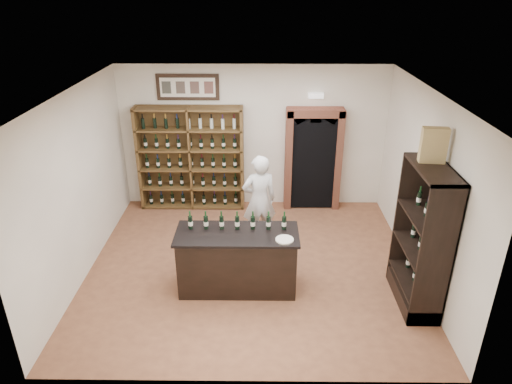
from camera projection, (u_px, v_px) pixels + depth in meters
floor at (251, 266)px, 7.88m from camera, size 5.50×5.50×0.00m
ceiling at (250, 93)px, 6.61m from camera, size 5.50×5.50×0.00m
wall_back at (253, 137)px, 9.51m from camera, size 5.50×0.04×3.00m
wall_left at (79, 186)px, 7.27m from camera, size 0.04×5.00×3.00m
wall_right at (424, 187)px, 7.22m from camera, size 0.04×5.00×3.00m
wine_shelf at (191, 158)px, 9.54m from camera, size 2.20×0.38×2.20m
framed_picture at (188, 87)px, 9.06m from camera, size 1.25×0.04×0.52m
arched_doorway at (313, 157)px, 9.50m from camera, size 1.17×0.35×2.17m
emergency_light at (316, 96)px, 9.05m from camera, size 0.30×0.10×0.10m
tasting_counter at (237, 261)px, 7.13m from camera, size 1.88×0.78×1.00m
counter_bottle_0 at (190, 222)px, 7.00m from camera, size 0.07×0.07×0.30m
counter_bottle_1 at (206, 222)px, 6.99m from camera, size 0.07×0.07×0.30m
counter_bottle_2 at (222, 223)px, 6.99m from camera, size 0.07×0.07×0.30m
counter_bottle_3 at (237, 223)px, 6.99m from camera, size 0.07×0.07×0.30m
counter_bottle_4 at (253, 223)px, 6.99m from camera, size 0.07×0.07×0.30m
counter_bottle_5 at (268, 223)px, 6.98m from camera, size 0.07×0.07×0.30m
counter_bottle_6 at (284, 223)px, 6.98m from camera, size 0.07×0.07×0.30m
side_cabinet at (421, 259)px, 6.72m from camera, size 0.48×1.20×2.20m
shopkeeper at (259, 200)px, 8.26m from camera, size 0.71×0.55×1.72m
plate at (285, 240)px, 6.72m from camera, size 0.27×0.27×0.02m
wine_crate at (434, 145)px, 6.19m from camera, size 0.36×0.18×0.49m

